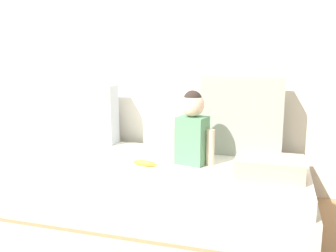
{
  "coord_description": "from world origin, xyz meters",
  "views": [
    {
      "loc": [
        0.86,
        -2.34,
        1.08
      ],
      "look_at": [
        0.16,
        0.0,
        0.59
      ],
      "focal_mm": 39.81,
      "sensor_mm": 36.0,
      "label": 1
    }
  ],
  "objects_px": {
    "throw_pillow_left": "(90,114)",
    "banana": "(145,163)",
    "toddler": "(192,128)",
    "folded_blanket": "(269,167)",
    "couch": "(146,184)",
    "throw_pillow_right": "(241,116)"
  },
  "relations": [
    {
      "from": "throw_pillow_left",
      "to": "banana",
      "type": "distance_m",
      "value": 0.84
    },
    {
      "from": "toddler",
      "to": "banana",
      "type": "height_order",
      "value": "toddler"
    },
    {
      "from": "throw_pillow_left",
      "to": "toddler",
      "type": "bearing_deg",
      "value": -19.82
    },
    {
      "from": "toddler",
      "to": "folded_blanket",
      "type": "bearing_deg",
      "value": -14.29
    },
    {
      "from": "toddler",
      "to": "folded_blanket",
      "type": "height_order",
      "value": "toddler"
    },
    {
      "from": "banana",
      "to": "folded_blanket",
      "type": "bearing_deg",
      "value": 1.38
    },
    {
      "from": "couch",
      "to": "throw_pillow_left",
      "type": "relative_size",
      "value": 4.65
    },
    {
      "from": "toddler",
      "to": "folded_blanket",
      "type": "xyz_separation_m",
      "value": [
        0.51,
        -0.13,
        -0.18
      ]
    },
    {
      "from": "couch",
      "to": "throw_pillow_right",
      "type": "bearing_deg",
      "value": 30.02
    },
    {
      "from": "throw_pillow_right",
      "to": "folded_blanket",
      "type": "distance_m",
      "value": 0.56
    },
    {
      "from": "throw_pillow_right",
      "to": "throw_pillow_left",
      "type": "bearing_deg",
      "value": 180.0
    },
    {
      "from": "banana",
      "to": "throw_pillow_right",
      "type": "bearing_deg",
      "value": 40.52
    },
    {
      "from": "throw_pillow_left",
      "to": "throw_pillow_right",
      "type": "height_order",
      "value": "throw_pillow_right"
    },
    {
      "from": "throw_pillow_right",
      "to": "toddler",
      "type": "height_order",
      "value": "throw_pillow_right"
    },
    {
      "from": "toddler",
      "to": "banana",
      "type": "relative_size",
      "value": 2.9
    },
    {
      "from": "banana",
      "to": "folded_blanket",
      "type": "distance_m",
      "value": 0.79
    },
    {
      "from": "throw_pillow_left",
      "to": "banana",
      "type": "bearing_deg",
      "value": -36.57
    },
    {
      "from": "throw_pillow_left",
      "to": "folded_blanket",
      "type": "relative_size",
      "value": 1.19
    },
    {
      "from": "throw_pillow_right",
      "to": "banana",
      "type": "height_order",
      "value": "throw_pillow_right"
    },
    {
      "from": "throw_pillow_right",
      "to": "folded_blanket",
      "type": "xyz_separation_m",
      "value": [
        0.22,
        -0.47,
        -0.23
      ]
    },
    {
      "from": "throw_pillow_left",
      "to": "folded_blanket",
      "type": "distance_m",
      "value": 1.53
    },
    {
      "from": "throw_pillow_right",
      "to": "couch",
      "type": "bearing_deg",
      "value": -149.98
    }
  ]
}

